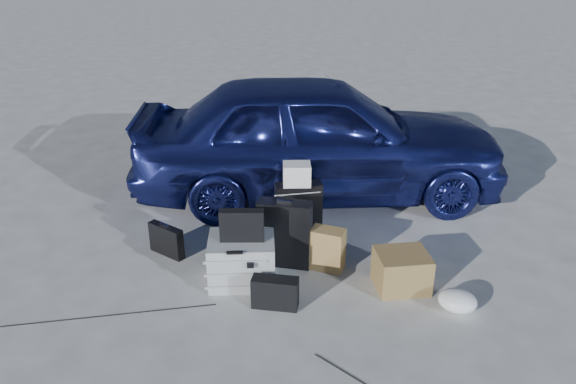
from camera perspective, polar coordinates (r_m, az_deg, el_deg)
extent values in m
plane|color=beige|center=(5.02, 0.75, -10.46)|extent=(60.00, 60.00, 0.00)
imported|color=navy|center=(6.68, 3.10, 5.70)|extent=(4.57, 2.53, 1.47)
cube|color=#A6AAAC|center=(5.13, -4.71, -6.88)|extent=(0.67, 0.58, 0.43)
cube|color=black|center=(4.94, -4.72, -3.41)|extent=(0.40, 0.15, 0.29)
cube|color=black|center=(5.67, -12.25, -4.81)|extent=(0.40, 0.27, 0.31)
cube|color=black|center=(5.31, -0.35, -4.24)|extent=(0.51, 0.22, 0.65)
cube|color=black|center=(5.86, 1.07, -1.76)|extent=(0.51, 0.32, 0.57)
cube|color=silver|center=(5.70, 0.90, 1.83)|extent=(0.31, 0.26, 0.22)
cube|color=black|center=(5.65, -0.64, -4.40)|extent=(0.65, 0.45, 0.30)
cube|color=silver|center=(5.55, -0.67, -2.75)|extent=(0.44, 0.35, 0.07)
cube|color=black|center=(5.51, -0.65, -2.17)|extent=(0.36, 0.31, 0.06)
cube|color=#A48847|center=(5.30, 4.04, -5.83)|extent=(0.34, 0.25, 0.41)
cube|color=olive|center=(5.14, 11.46, -7.82)|extent=(0.54, 0.50, 0.34)
ellipsoid|color=silver|center=(5.00, 16.83, -10.54)|extent=(0.39, 0.36, 0.18)
cube|color=black|center=(4.81, -1.32, -10.18)|extent=(0.40, 0.16, 0.27)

